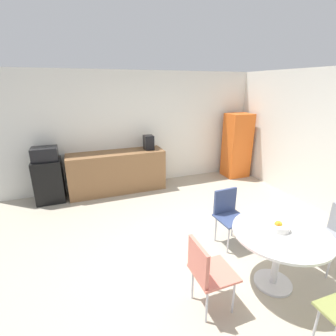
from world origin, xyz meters
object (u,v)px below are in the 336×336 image
mug_white (150,147)px  coffee_maker (149,142)px  microwave (45,154)px  mini_fridge (49,181)px  locker_cabinet (237,145)px  chair_navy (228,210)px  round_table (280,242)px  fruit_bowl (279,226)px  chair_coral (206,268)px

mug_white → coffee_maker: bearing=-136.3°
microwave → mini_fridge: bearing=0.0°
microwave → locker_cabinet: size_ratio=0.30×
chair_navy → round_table: bearing=-87.6°
mini_fridge → chair_navy: (2.60, -2.51, 0.09)m
locker_cabinet → mug_white: (-2.30, 0.13, 0.14)m
microwave → chair_navy: bearing=-44.0°
chair_navy → fruit_bowl: size_ratio=3.60×
round_table → microwave: bearing=127.3°
mug_white → fruit_bowl: bearing=-82.2°
round_table → mug_white: mug_white is taller
microwave → locker_cabinet: (4.47, -0.10, -0.19)m
chair_coral → coffee_maker: bearing=82.7°
coffee_maker → round_table: bearing=-81.7°
mini_fridge → coffee_maker: (2.13, 0.00, 0.62)m
locker_cabinet → round_table: size_ratio=1.51×
locker_cabinet → chair_navy: size_ratio=1.95×
mini_fridge → chair_navy: mini_fridge is taller
locker_cabinet → mug_white: 2.30m
mug_white → coffee_maker: coffee_maker is taller
microwave → fruit_bowl: microwave is taller
microwave → mug_white: (2.17, 0.03, -0.06)m
microwave → round_table: size_ratio=0.45×
round_table → coffee_maker: (-0.51, 3.46, 0.47)m
fruit_bowl → mini_fridge: bearing=127.7°
chair_coral → fruit_bowl: size_ratio=3.60×
mini_fridge → chair_coral: bearing=-64.0°
locker_cabinet → chair_navy: 3.06m
locker_cabinet → chair_navy: (-1.86, -2.41, -0.29)m
chair_coral → locker_cabinet: bearing=50.4°
mini_fridge → mug_white: mug_white is taller
chair_coral → mug_white: mug_white is taller
chair_navy → fruit_bowl: (0.04, -0.91, 0.25)m
mini_fridge → locker_cabinet: 4.48m
mug_white → microwave: bearing=-179.1°
mini_fridge → microwave: microwave is taller
mini_fridge → fruit_bowl: bearing=-52.3°
chair_navy → coffee_maker: (-0.47, 2.51, 0.54)m
locker_cabinet → chair_navy: bearing=-127.7°
fruit_bowl → mug_white: 3.48m
chair_coral → coffee_maker: coffee_maker is taller
round_table → mini_fridge: bearing=127.3°
chair_coral → coffee_maker: 3.53m
mug_white → coffee_maker: size_ratio=0.40×
mini_fridge → chair_coral: mini_fridge is taller
microwave → fruit_bowl: bearing=-52.3°
fruit_bowl → microwave: bearing=127.7°
round_table → coffee_maker: bearing=98.3°
microwave → chair_navy: 3.65m
locker_cabinet → round_table: (-1.82, -3.36, -0.22)m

